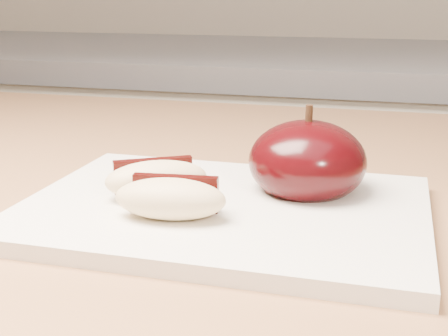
# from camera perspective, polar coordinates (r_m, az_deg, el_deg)

# --- Properties ---
(back_cabinet) EXTENTS (2.40, 0.62, 0.94)m
(back_cabinet) POSITION_cam_1_polar(r_m,az_deg,el_deg) (1.33, 12.28, -10.11)
(back_cabinet) COLOR silver
(back_cabinet) RESTS_ON ground
(cutting_board) EXTENTS (0.27, 0.20, 0.01)m
(cutting_board) POSITION_cam_1_polar(r_m,az_deg,el_deg) (0.43, 0.00, -3.90)
(cutting_board) COLOR silver
(cutting_board) RESTS_ON island_counter
(apple_half) EXTENTS (0.11, 0.11, 0.07)m
(apple_half) POSITION_cam_1_polar(r_m,az_deg,el_deg) (0.45, 7.62, 0.59)
(apple_half) COLOR black
(apple_half) RESTS_ON cutting_board
(apple_wedge_a) EXTENTS (0.08, 0.07, 0.03)m
(apple_wedge_a) POSITION_cam_1_polar(r_m,az_deg,el_deg) (0.44, -6.22, -0.98)
(apple_wedge_a) COLOR beige
(apple_wedge_a) RESTS_ON cutting_board
(apple_wedge_b) EXTENTS (0.08, 0.04, 0.03)m
(apple_wedge_b) POSITION_cam_1_polar(r_m,az_deg,el_deg) (0.40, -4.88, -2.76)
(apple_wedge_b) COLOR beige
(apple_wedge_b) RESTS_ON cutting_board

